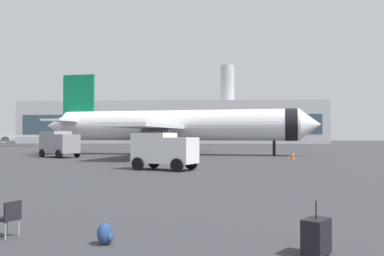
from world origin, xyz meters
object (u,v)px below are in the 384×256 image
safety_cone_mid (293,155)px  cargo_van (164,149)px  airplane_at_gate (175,126)px  gate_chair (9,216)px  traveller_backpack (105,234)px  safety_cone_far (153,160)px  rolling_suitcase (316,236)px  safety_cone_near (183,151)px  service_truck (59,143)px

safety_cone_mid → cargo_van: bearing=-129.5°
airplane_at_gate → gate_chair: size_ratio=41.55×
cargo_van → safety_cone_mid: size_ratio=5.84×
traveller_backpack → safety_cone_mid: bearing=73.8°
safety_cone_far → gate_chair: bearing=-88.1°
safety_cone_mid → airplane_at_gate: bearing=143.8°
airplane_at_gate → safety_cone_mid: (13.01, -9.52, -3.25)m
airplane_at_gate → safety_cone_mid: bearing=-36.2°
traveller_backpack → cargo_van: bearing=94.3°
rolling_suitcase → safety_cone_mid: bearing=81.2°
rolling_suitcase → traveller_backpack: 4.49m
airplane_at_gate → gate_chair: airplane_at_gate is taller
cargo_van → safety_cone_near: size_ratio=7.66×
rolling_suitcase → airplane_at_gate: bearing=100.3°
safety_cone_near → safety_cone_mid: 18.78m
service_truck → safety_cone_mid: service_truck is taller
airplane_at_gate → rolling_suitcase: 44.04m
safety_cone_near → traveller_backpack: size_ratio=1.31×
gate_chair → safety_cone_mid: bearing=69.7°
rolling_suitcase → safety_cone_near: bearing=98.6°
service_truck → traveller_backpack: service_truck is taller
gate_chair → safety_cone_far: bearing=91.9°
rolling_suitcase → gate_chair: rolling_suitcase is taller
safety_cone_mid → traveller_backpack: size_ratio=1.72×
service_truck → cargo_van: bearing=-48.6°
airplane_at_gate → traveller_backpack: bearing=-85.5°
airplane_at_gate → gate_chair: bearing=-88.8°
traveller_backpack → gate_chair: 2.50m
cargo_van → safety_cone_near: bearing=92.7°
cargo_van → gate_chair: cargo_van is taller
safety_cone_near → gate_chair: size_ratio=0.73×
rolling_suitcase → traveller_backpack: (-4.46, 0.54, -0.16)m
safety_cone_near → rolling_suitcase: 48.31m
service_truck → safety_cone_far: (12.11, -9.65, -1.26)m
safety_cone_near → safety_cone_mid: (12.43, -14.07, 0.10)m
safety_cone_far → gate_chair: size_ratio=0.82×
gate_chair → cargo_van: bearing=87.2°
safety_cone_mid → gate_chair: bearing=-110.3°
airplane_at_gate → cargo_van: size_ratio=7.40×
safety_cone_near → safety_cone_mid: safety_cone_mid is taller
safety_cone_far → gate_chair: 25.37m
safety_cone_mid → safety_cone_far: size_ratio=1.18×
safety_cone_far → rolling_suitcase: 27.44m
safety_cone_near → rolling_suitcase: (7.24, -47.77, 0.08)m
service_truck → safety_cone_mid: size_ratio=6.24×
airplane_at_gate → gate_chair: (0.92, -42.24, -3.16)m
gate_chair → safety_cone_near: bearing=90.4°
airplane_at_gate → safety_cone_far: airplane_at_gate is taller
safety_cone_mid → safety_cone_near: bearing=131.5°
cargo_van → safety_cone_near: 27.65m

